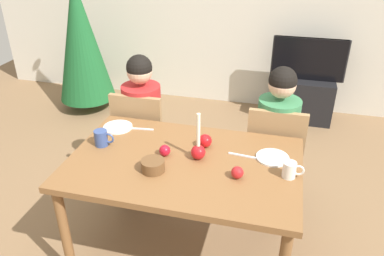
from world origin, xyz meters
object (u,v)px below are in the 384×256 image
at_px(chair_right, 274,153).
at_px(mug_left, 102,138).
at_px(chair_left, 142,136).
at_px(person_left_child, 143,128).
at_px(plate_left, 118,127).
at_px(candle_centerpiece, 198,149).
at_px(tv, 309,59).
at_px(christmas_tree, 81,40).
at_px(person_right_child, 275,144).
at_px(apple_near_candle, 205,141).
at_px(apple_by_right_mug, 237,172).
at_px(plate_right, 273,158).
at_px(mug_right, 290,170).
at_px(dining_table, 184,172).
at_px(bowl_walnuts, 153,166).
at_px(apple_by_left_plate, 165,150).
at_px(tv_stand, 303,99).

relative_size(chair_right, mug_left, 6.80).
relative_size(chair_left, person_left_child, 0.77).
bearing_deg(plate_left, candle_centerpiece, -20.70).
relative_size(tv, christmas_tree, 0.49).
xyz_separation_m(person_right_child, christmas_tree, (-2.27, 1.32, 0.27)).
distance_m(apple_near_candle, apple_by_right_mug, 0.38).
bearing_deg(christmas_tree, plate_right, -38.50).
relative_size(tv, mug_left, 5.97).
relative_size(person_left_child, mug_right, 9.64).
bearing_deg(person_right_child, apple_by_right_mug, -104.30).
height_order(chair_right, tv, tv).
relative_size(dining_table, person_right_child, 1.19).
xyz_separation_m(bowl_walnuts, apple_by_left_plate, (0.02, 0.17, 0.00)).
height_order(candle_centerpiece, bowl_walnuts, candle_centerpiece).
bearing_deg(plate_left, person_left_child, 82.70).
distance_m(person_left_child, tv_stand, 2.12).
distance_m(candle_centerpiece, apple_near_candle, 0.15).
bearing_deg(mug_right, apple_by_left_plate, 176.79).
distance_m(person_right_child, apple_near_candle, 0.66).
distance_m(tv, apple_near_candle, 2.22).
relative_size(dining_table, plate_left, 6.91).
height_order(chair_right, apple_by_left_plate, chair_right).
distance_m(plate_right, mug_right, 0.20).
bearing_deg(christmas_tree, mug_right, -39.77).
xyz_separation_m(tv_stand, plate_right, (-0.25, -2.14, 0.52)).
bearing_deg(mug_left, apple_by_left_plate, -2.20).
xyz_separation_m(candle_centerpiece, mug_right, (0.55, -0.06, -0.02)).
bearing_deg(tv, plate_left, -123.40).
relative_size(person_left_child, person_right_child, 1.00).
bearing_deg(tv, mug_right, -93.61).
xyz_separation_m(chair_right, plate_left, (-1.08, -0.32, 0.24)).
bearing_deg(tv, chair_right, -98.22).
relative_size(chair_left, apple_near_candle, 10.41).
xyz_separation_m(person_right_child, apple_by_right_mug, (-0.19, -0.73, 0.22)).
xyz_separation_m(tv, bowl_walnuts, (-0.92, -2.44, 0.07)).
distance_m(chair_right, tv_stand, 1.73).
xyz_separation_m(chair_right, person_right_child, (0.00, 0.03, 0.06)).
bearing_deg(tv_stand, christmas_tree, -172.21).
relative_size(person_left_child, bowl_walnuts, 8.50).
xyz_separation_m(tv, apple_near_candle, (-0.68, -2.11, 0.08)).
relative_size(chair_left, tv, 1.14).
height_order(chair_right, bowl_walnuts, chair_right).
height_order(person_left_child, christmas_tree, christmas_tree).
distance_m(plate_left, mug_right, 1.22).
bearing_deg(tv, chair_left, -127.14).
xyz_separation_m(tv_stand, plate_left, (-1.33, -2.01, 0.52)).
distance_m(person_left_child, mug_right, 1.33).
distance_m(tv, christmas_tree, 2.54).
bearing_deg(mug_left, plate_right, 5.90).
distance_m(dining_table, apple_by_right_mug, 0.37).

